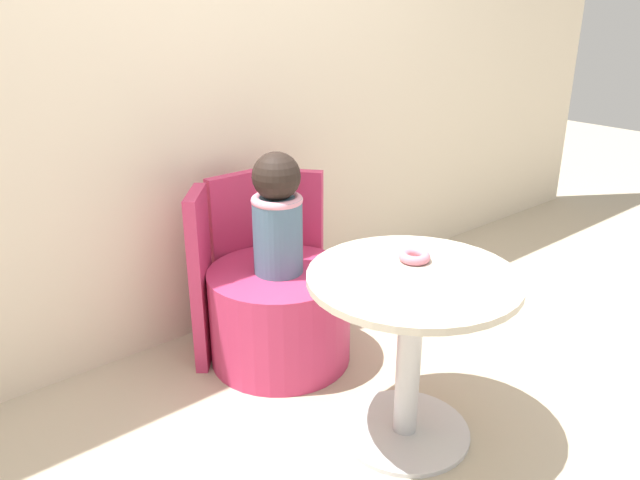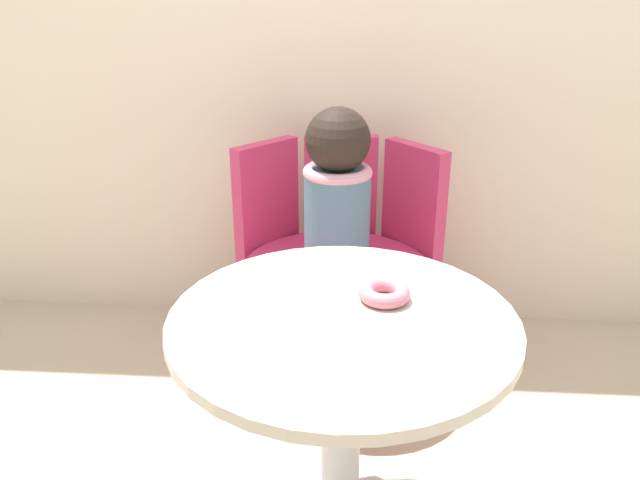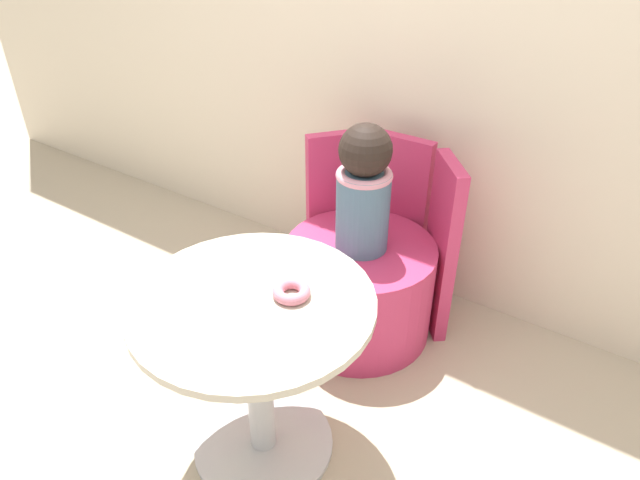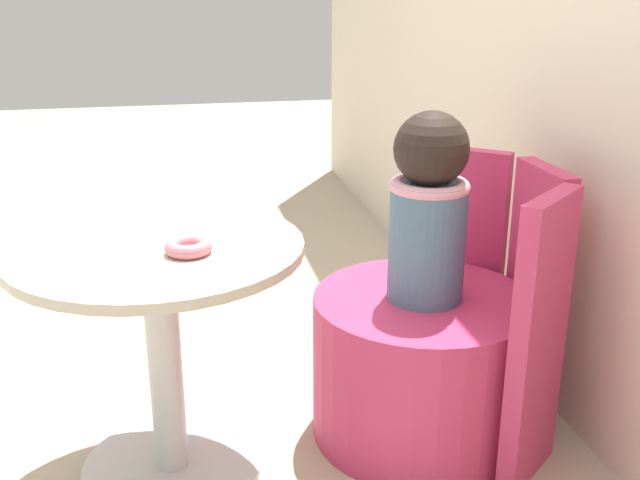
{
  "view_description": "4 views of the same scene",
  "coord_description": "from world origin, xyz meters",
  "px_view_note": "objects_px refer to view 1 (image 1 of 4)",
  "views": [
    {
      "loc": [
        -1.35,
        -1.24,
        1.48
      ],
      "look_at": [
        -0.02,
        0.35,
        0.66
      ],
      "focal_mm": 35.0,
      "sensor_mm": 36.0,
      "label": 1
    },
    {
      "loc": [
        0.1,
        -1.11,
        1.25
      ],
      "look_at": [
        -0.0,
        0.34,
        0.64
      ],
      "focal_mm": 35.0,
      "sensor_mm": 36.0,
      "label": 2
    },
    {
      "loc": [
        0.92,
        -0.96,
        1.64
      ],
      "look_at": [
        0.03,
        0.37,
        0.6
      ],
      "focal_mm": 32.0,
      "sensor_mm": 36.0,
      "label": 3
    },
    {
      "loc": [
        1.78,
        0.01,
        1.22
      ],
      "look_at": [
        0.08,
        0.37,
        0.62
      ],
      "focal_mm": 42.0,
      "sensor_mm": 36.0,
      "label": 4
    }
  ],
  "objects_px": {
    "tub_chair": "(280,315)",
    "round_table": "(411,326)",
    "donut": "(415,257)",
    "child_figure": "(277,214)"
  },
  "relations": [
    {
      "from": "tub_chair",
      "to": "child_figure",
      "type": "bearing_deg",
      "value": 180.0
    },
    {
      "from": "round_table",
      "to": "tub_chair",
      "type": "relative_size",
      "value": 1.18
    },
    {
      "from": "donut",
      "to": "tub_chair",
      "type": "bearing_deg",
      "value": 101.34
    },
    {
      "from": "donut",
      "to": "child_figure",
      "type": "bearing_deg",
      "value": 101.34
    },
    {
      "from": "tub_chair",
      "to": "round_table",
      "type": "bearing_deg",
      "value": -86.68
    },
    {
      "from": "tub_chair",
      "to": "child_figure",
      "type": "xyz_separation_m",
      "value": [
        -0.0,
        0.0,
        0.46
      ]
    },
    {
      "from": "round_table",
      "to": "tub_chair",
      "type": "height_order",
      "value": "round_table"
    },
    {
      "from": "round_table",
      "to": "child_figure",
      "type": "bearing_deg",
      "value": 93.32
    },
    {
      "from": "child_figure",
      "to": "donut",
      "type": "relative_size",
      "value": 4.63
    },
    {
      "from": "round_table",
      "to": "tub_chair",
      "type": "bearing_deg",
      "value": 93.32
    }
  ]
}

